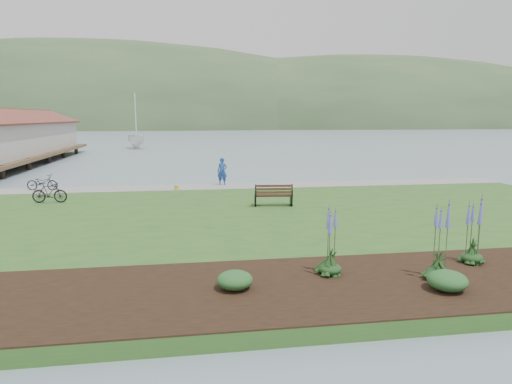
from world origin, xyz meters
TOP-DOWN VIEW (x-y plane):
  - ground at (0.00, 0.00)m, footprint 600.00×600.00m
  - lawn at (0.00, -2.00)m, footprint 34.00×20.00m
  - shoreline_path at (0.00, 6.90)m, footprint 34.00×2.20m
  - garden_bed at (3.00, -9.80)m, footprint 24.00×4.40m
  - far_hillside at (20.00, 170.00)m, footprint 580.00×80.00m
  - pier_pavilion at (-20.00, 27.52)m, footprint 8.00×36.00m
  - park_bench at (1.14, 0.49)m, footprint 1.83×0.89m
  - person at (-0.71, 7.50)m, footprint 0.84×0.69m
  - bicycle_a at (-11.06, 7.12)m, footprint 0.88×1.84m
  - bicycle_b at (-9.54, 3.00)m, footprint 0.64×1.72m
  - sailboat at (-9.88, 48.35)m, footprint 11.97×12.09m
  - pannier at (-3.47, 6.02)m, footprint 0.23×0.30m
  - echium_0 at (3.42, -9.91)m, footprint 0.62×0.62m
  - echium_1 at (5.10, -8.83)m, footprint 0.62×0.62m
  - echium_4 at (0.79, -9.15)m, footprint 0.62×0.62m
  - shrub_0 at (-1.82, -9.79)m, footprint 0.88×0.88m
  - shrub_1 at (3.23, -10.66)m, footprint 0.95×0.95m

SIDE VIEW (x-z plane):
  - ground at x=0.00m, z-range 0.00..0.00m
  - far_hillside at x=20.00m, z-range -19.00..19.00m
  - sailboat at x=-9.88m, z-range -12.71..12.71m
  - lawn at x=0.00m, z-range 0.00..0.40m
  - shoreline_path at x=0.00m, z-range 0.40..0.43m
  - garden_bed at x=3.00m, z-range 0.40..0.44m
  - pannier at x=-3.47m, z-range 0.40..0.68m
  - shrub_0 at x=-1.82m, z-range 0.44..0.88m
  - shrub_1 at x=3.23m, z-range 0.44..0.92m
  - bicycle_a at x=-11.06m, z-range 0.40..1.33m
  - bicycle_b at x=-9.54m, z-range 0.40..1.41m
  - park_bench at x=1.14m, z-range 0.40..1.49m
  - echium_4 at x=0.79m, z-range 0.18..2.39m
  - echium_0 at x=3.42m, z-range 0.18..2.41m
  - echium_1 at x=5.10m, z-range 0.24..2.36m
  - person at x=-0.71m, z-range 0.40..2.39m
  - pier_pavilion at x=-20.00m, z-range -0.06..5.34m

